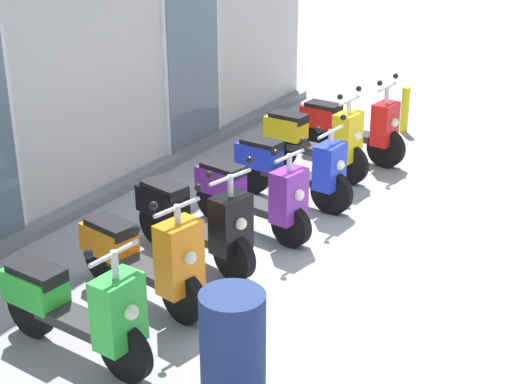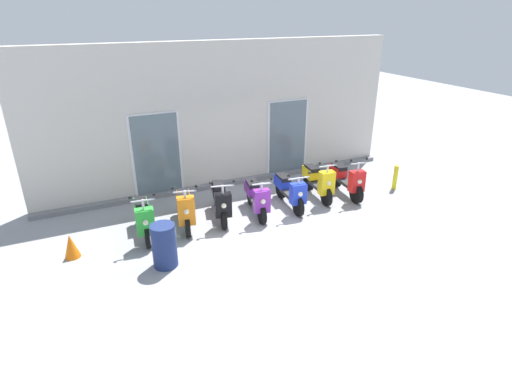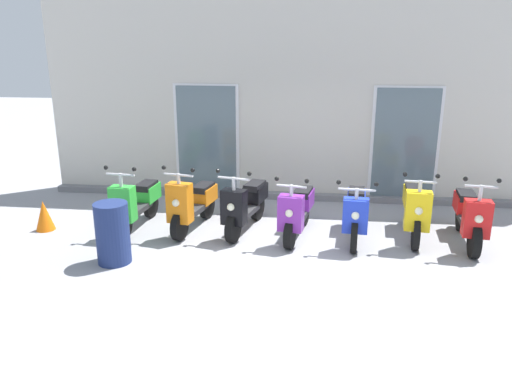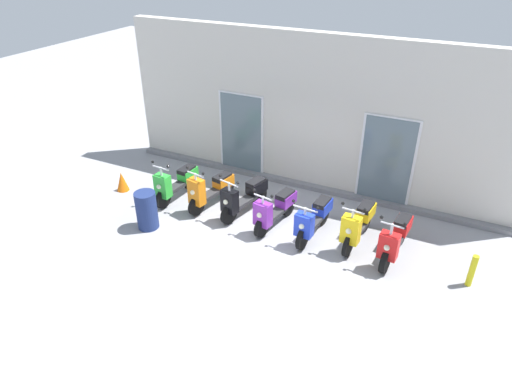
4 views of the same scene
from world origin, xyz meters
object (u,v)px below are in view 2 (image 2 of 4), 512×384
(traffic_cone, at_px, (71,246))
(scooter_blue, at_px, (289,190))
(scooter_purple, at_px, (256,197))
(scooter_yellow, at_px, (318,181))
(scooter_red, at_px, (346,179))
(curb_bollard, at_px, (395,177))
(scooter_black, at_px, (221,200))
(trash_bin, at_px, (164,246))
(scooter_orange, at_px, (185,208))
(scooter_green, at_px, (144,217))

(traffic_cone, bearing_deg, scooter_blue, 2.59)
(scooter_purple, distance_m, scooter_yellow, 1.90)
(scooter_purple, height_order, scooter_blue, scooter_purple)
(scooter_yellow, bearing_deg, traffic_cone, -176.52)
(scooter_purple, bearing_deg, scooter_red, 0.18)
(scooter_purple, distance_m, traffic_cone, 4.31)
(scooter_purple, xyz_separation_m, curb_bollard, (4.22, -0.24, -0.10))
(scooter_black, distance_m, scooter_blue, 1.83)
(scooter_blue, xyz_separation_m, trash_bin, (-3.55, -1.34, -0.00))
(scooter_orange, relative_size, scooter_purple, 1.01)
(scooter_blue, bearing_deg, trash_bin, -159.28)
(scooter_orange, relative_size, trash_bin, 1.73)
(scooter_purple, relative_size, traffic_cone, 2.97)
(trash_bin, bearing_deg, traffic_cone, 146.72)
(scooter_purple, height_order, traffic_cone, scooter_purple)
(scooter_blue, xyz_separation_m, scooter_red, (1.77, 0.00, 0.00))
(scooter_yellow, bearing_deg, trash_bin, -161.77)
(scooter_blue, bearing_deg, scooter_yellow, 8.32)
(scooter_black, bearing_deg, scooter_purple, -10.12)
(scooter_orange, xyz_separation_m, traffic_cone, (-2.52, -0.34, -0.21))
(scooter_blue, bearing_deg, scooter_green, 179.45)
(scooter_green, distance_m, trash_bin, 1.39)
(scooter_blue, distance_m, scooter_yellow, 0.96)
(scooter_red, distance_m, curb_bollard, 1.53)
(trash_bin, bearing_deg, curb_bollard, 9.08)
(scooter_green, height_order, curb_bollard, scooter_green)
(scooter_black, relative_size, scooter_blue, 0.97)
(scooter_black, bearing_deg, scooter_green, -176.51)
(scooter_green, distance_m, curb_bollard, 6.98)
(scooter_yellow, xyz_separation_m, curb_bollard, (2.33, -0.39, -0.15))
(scooter_yellow, relative_size, traffic_cone, 3.03)
(scooter_red, bearing_deg, scooter_blue, -179.98)
(trash_bin, xyz_separation_m, curb_bollard, (6.83, 1.09, -0.10))
(scooter_purple, bearing_deg, scooter_yellow, 4.46)
(scooter_green, relative_size, scooter_purple, 1.03)
(scooter_orange, relative_size, scooter_yellow, 0.99)
(scooter_black, xyz_separation_m, traffic_cone, (-3.42, -0.39, -0.20))
(scooter_yellow, relative_size, curb_bollard, 2.25)
(scooter_yellow, height_order, trash_bin, scooter_yellow)
(traffic_cone, bearing_deg, scooter_green, 9.99)
(scooter_orange, bearing_deg, scooter_yellow, 0.65)
(scooter_red, bearing_deg, traffic_cone, -178.06)
(scooter_black, height_order, scooter_yellow, scooter_yellow)
(scooter_blue, distance_m, curb_bollard, 3.29)
(scooter_red, bearing_deg, scooter_green, 179.64)
(scooter_red, bearing_deg, scooter_orange, 178.76)
(scooter_yellow, height_order, scooter_red, scooter_red)
(scooter_black, relative_size, scooter_red, 0.96)
(scooter_yellow, height_order, traffic_cone, scooter_yellow)
(scooter_black, xyz_separation_m, scooter_purple, (0.88, -0.16, -0.02))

